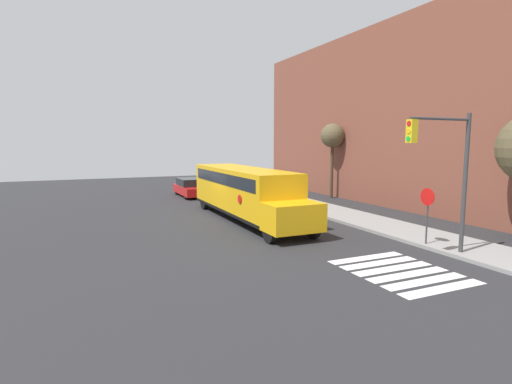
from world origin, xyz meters
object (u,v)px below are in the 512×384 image
school_bus (245,190)px  stop_sign (427,208)px  traffic_light (448,163)px  tree_far_sidewalk (332,137)px  parked_car (190,188)px

school_bus → stop_sign: school_bus is taller
traffic_light → tree_far_sidewalk: tree_far_sidewalk is taller
traffic_light → tree_far_sidewalk: (-15.53, 5.74, 1.19)m
parked_car → tree_far_sidewalk: 12.01m
school_bus → parked_car: 10.84m
tree_far_sidewalk → stop_sign: bearing=-19.7°
school_bus → traffic_light: 11.09m
parked_car → stop_sign: stop_sign is taller
tree_far_sidewalk → traffic_light: bearing=-20.3°
stop_sign → parked_car: bearing=-166.1°
parked_car → traffic_light: 21.61m
stop_sign → traffic_light: size_ratio=0.46×
parked_car → stop_sign: 20.15m
school_bus → traffic_light: (10.23, 3.82, 1.90)m
traffic_light → parked_car: bearing=-168.9°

